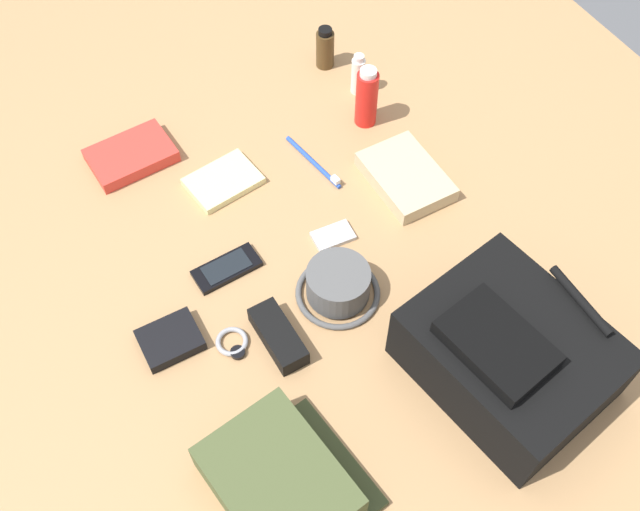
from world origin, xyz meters
TOP-DOWN VIEW (x-y plane):
  - ground_plane at (0.00, 0.00)m, footprint 2.64×2.02m
  - backpack at (0.36, 0.18)m, footprint 0.38×0.33m
  - toiletry_pouch at (0.36, -0.27)m, footprint 0.27×0.26m
  - bucket_hat at (0.07, -0.00)m, footprint 0.17×0.17m
  - cologne_bottle at (-0.53, 0.30)m, footprint 0.04×0.04m
  - toothpaste_tube at (-0.41, 0.32)m, footprint 0.03×0.03m
  - sunscreen_spray at (-0.31, 0.29)m, footprint 0.05×0.05m
  - paperback_novel at (-0.45, -0.23)m, footprint 0.14×0.19m
  - cell_phone at (-0.08, -0.17)m, footprint 0.07×0.14m
  - media_player at (-0.05, 0.06)m, footprint 0.06×0.09m
  - wristwatch at (0.08, -0.23)m, footprint 0.07×0.06m
  - toothbrush at (-0.24, 0.12)m, footprint 0.19×0.04m
  - wallet at (0.02, -0.33)m, footprint 0.09×0.11m
  - notepad at (-0.29, -0.08)m, footprint 0.13×0.17m
  - folded_towel at (-0.11, 0.27)m, footprint 0.20×0.14m
  - sunglasses_case at (0.11, -0.15)m, footprint 0.14×0.06m

SIDE VIEW (x-z plane):
  - ground_plane at x=0.00m, z-range -0.02..0.00m
  - media_player at x=-0.05m, z-range 0.00..0.01m
  - wristwatch at x=0.08m, z-range 0.00..0.01m
  - toothbrush at x=-0.24m, z-range 0.00..0.02m
  - cell_phone at x=-0.08m, z-range 0.00..0.01m
  - notepad at x=-0.29m, z-range 0.00..0.02m
  - wallet at x=0.02m, z-range 0.00..0.02m
  - paperback_novel at x=-0.45m, z-range 0.00..0.03m
  - folded_towel at x=-0.11m, z-range 0.00..0.04m
  - sunglasses_case at x=0.11m, z-range 0.00..0.04m
  - bucket_hat at x=0.07m, z-range 0.00..0.07m
  - toiletry_pouch at x=0.36m, z-range 0.00..0.07m
  - toothpaste_tube at x=-0.41m, z-range 0.00..0.10m
  - cologne_bottle at x=-0.53m, z-range 0.00..0.11m
  - backpack at x=0.36m, z-range -0.01..0.16m
  - sunscreen_spray at x=-0.31m, z-range 0.00..0.15m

